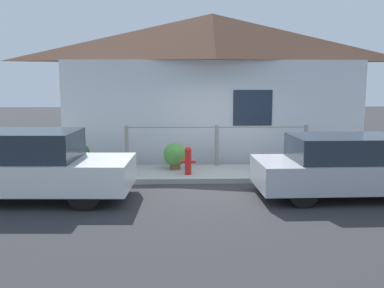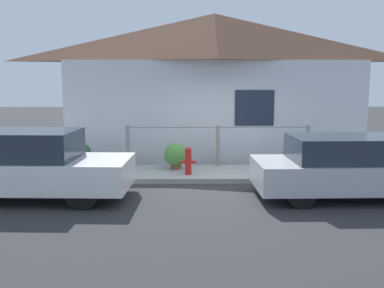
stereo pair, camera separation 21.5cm
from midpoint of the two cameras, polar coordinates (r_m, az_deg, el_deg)
name	(u,v)px [view 1 (the left image)]	position (r m, az deg, el deg)	size (l,w,h in m)	color
ground_plane	(222,184)	(10.02, 3.47, -5.33)	(60.00, 60.00, 0.00)	#2D2D30
sidewalk	(219,173)	(10.85, 3.05, -3.93)	(24.00, 1.73, 0.12)	#9E9E99
house	(212,45)	(13.07, 2.25, 13.07)	(8.98, 2.23, 4.36)	silver
fence	(217,143)	(11.43, 2.77, 0.09)	(4.90, 0.10, 1.09)	gray
car_left	(28,166)	(9.22, -21.69, -2.71)	(4.09, 1.78, 1.39)	white
car_right	(350,167)	(9.32, 19.66, -2.86)	(3.95, 1.68, 1.27)	#B7B7BC
fire_hydrant	(188,160)	(10.35, -1.12, -2.15)	(0.38, 0.17, 0.68)	red
potted_plant_near_hydrant	(175,155)	(10.99, -2.84, -1.50)	(0.59, 0.59, 0.68)	brown
potted_plant_by_fence	(79,155)	(11.48, -15.41, -1.41)	(0.59, 0.59, 0.67)	brown
potted_plant_corner	(301,156)	(11.56, 13.84, -1.57)	(0.42, 0.42, 0.54)	slate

